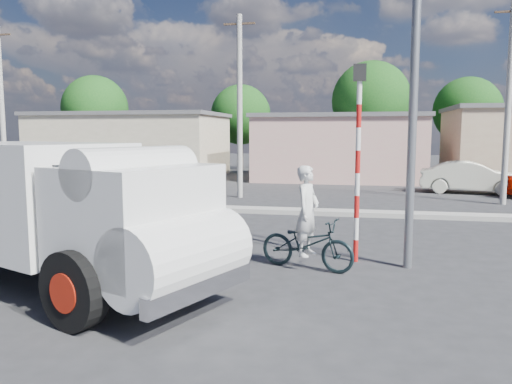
% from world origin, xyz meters
% --- Properties ---
extents(ground_plane, '(120.00, 120.00, 0.00)m').
position_xyz_m(ground_plane, '(0.00, 0.00, 0.00)').
color(ground_plane, '#2B2B2E').
rests_on(ground_plane, ground).
extents(median, '(40.00, 0.80, 0.16)m').
position_xyz_m(median, '(0.00, 8.00, 0.08)').
color(median, '#99968E').
rests_on(median, ground).
extents(truck, '(6.92, 4.61, 2.69)m').
position_xyz_m(truck, '(-1.95, -1.65, 1.49)').
color(truck, black).
rests_on(truck, ground).
extents(bicycle, '(2.22, 1.32, 1.10)m').
position_xyz_m(bicycle, '(2.19, 0.66, 0.55)').
color(bicycle, black).
rests_on(bicycle, ground).
extents(cyclist, '(0.64, 0.80, 1.91)m').
position_xyz_m(cyclist, '(2.19, 0.66, 0.95)').
color(cyclist, silver).
rests_on(cyclist, ground).
extents(car_cream, '(4.86, 2.29, 1.54)m').
position_xyz_m(car_cream, '(8.54, 15.79, 0.77)').
color(car_cream, silver).
rests_on(car_cream, ground).
extents(traffic_pole, '(0.28, 0.18, 4.36)m').
position_xyz_m(traffic_pole, '(3.20, 1.50, 2.59)').
color(traffic_pole, red).
rests_on(traffic_pole, ground).
extents(streetlight, '(2.34, 0.22, 9.00)m').
position_xyz_m(streetlight, '(4.14, 1.20, 4.96)').
color(streetlight, slate).
rests_on(streetlight, ground).
extents(building_row, '(37.80, 7.30, 4.44)m').
position_xyz_m(building_row, '(1.10, 22.00, 2.13)').
color(building_row, '#BDB08F').
rests_on(building_row, ground).
extents(tree_row, '(51.24, 7.43, 8.42)m').
position_xyz_m(tree_row, '(7.45, 28.53, 4.96)').
color(tree_row, '#38281E').
rests_on(tree_row, ground).
extents(utility_poles, '(35.40, 0.24, 8.00)m').
position_xyz_m(utility_poles, '(3.25, 12.00, 4.07)').
color(utility_poles, '#99968E').
rests_on(utility_poles, ground).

